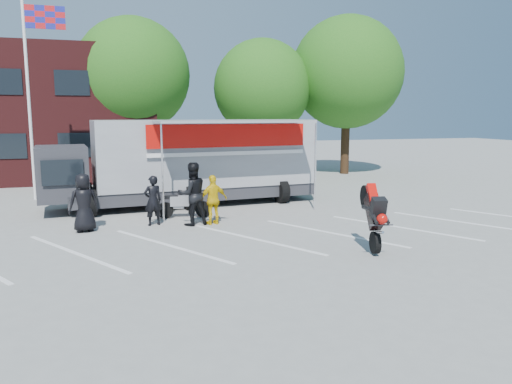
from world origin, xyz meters
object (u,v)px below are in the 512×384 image
tree_left (133,75)px  spectator_leather_b (153,201)px  tree_mid (262,88)px  transporter_truck (195,204)px  stunt_bike_rider (367,249)px  spectator_leather_c (192,194)px  spectator_hivis (213,200)px  tree_right (347,73)px  parked_motorcycle (185,218)px  spectator_leather_a (84,203)px  flagpole (34,75)px

tree_left → spectator_leather_b: 13.22m
tree_mid → transporter_truck: size_ratio=0.74×
stunt_bike_rider → spectator_leather_c: 5.78m
stunt_bike_rider → spectator_leather_b: (-5.06, 4.53, 0.80)m
tree_left → stunt_bike_rider: 18.37m
transporter_truck → spectator_hivis: size_ratio=6.48×
tree_right → stunt_bike_rider: tree_right is taller
tree_left → parked_motorcycle: bearing=-86.1°
tree_left → spectator_leather_a: (-2.40, -12.60, -4.68)m
parked_motorcycle → spectator_hivis: bearing=-141.5°
flagpole → tree_mid: bearing=24.0°
transporter_truck → spectator_leather_c: size_ratio=5.15×
transporter_truck → parked_motorcycle: 2.60m
tree_right → transporter_truck: bearing=-144.1°
tree_left → parked_motorcycle: (0.78, -11.49, -5.57)m
flagpole → spectator_leather_b: size_ratio=5.02×
flagpole → spectator_leather_c: bearing=-52.6°
tree_right → spectator_leather_b: bearing=-138.7°
transporter_truck → spectator_hivis: (-0.09, -3.75, 0.80)m
transporter_truck → spectator_leather_a: (-4.01, -3.57, 0.88)m
spectator_leather_a → spectator_hivis: (3.92, -0.17, -0.09)m
flagpole → spectator_leather_a: 8.02m
flagpole → spectator_leather_b: bearing=-58.3°
spectator_leather_a → spectator_hivis: size_ratio=1.11×
spectator_leather_b → spectator_leather_c: size_ratio=0.80×
tree_mid → spectator_hivis: (-5.49, -11.77, -4.15)m
spectator_leather_b → parked_motorcycle: bearing=-155.2°
parked_motorcycle → spectator_leather_b: spectator_leather_b is taller
spectator_hivis → stunt_bike_rider: bearing=117.3°
flagpole → spectator_hivis: size_ratio=5.03×
tree_left → spectator_leather_c: 13.49m
flagpole → stunt_bike_rider: 14.96m
transporter_truck → parked_motorcycle: (-0.82, -2.46, 0.00)m
transporter_truck → spectator_leather_b: size_ratio=6.47×
spectator_leather_a → spectator_leather_b: 2.08m
spectator_leather_b → stunt_bike_rider: bearing=126.1°
parked_motorcycle → spectator_leather_c: size_ratio=0.94×
spectator_hivis → flagpole: bearing=-60.5°
tree_mid → parked_motorcycle: (-6.22, -10.49, -4.94)m
spectator_leather_b → spectator_hivis: size_ratio=1.00×
tree_left → spectator_hivis: 13.72m
tree_left → stunt_bike_rider: tree_left is taller
spectator_leather_c → stunt_bike_rider: bearing=122.3°
parked_motorcycle → spectator_leather_b: size_ratio=1.18×
tree_right → spectator_hivis: tree_right is taller
flagpole → tree_mid: 12.31m
flagpole → transporter_truck: flagpole is taller
parked_motorcycle → spectator_leather_b: 1.62m
transporter_truck → spectator_leather_c: spectator_leather_c is taller
tree_left → tree_mid: 7.10m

